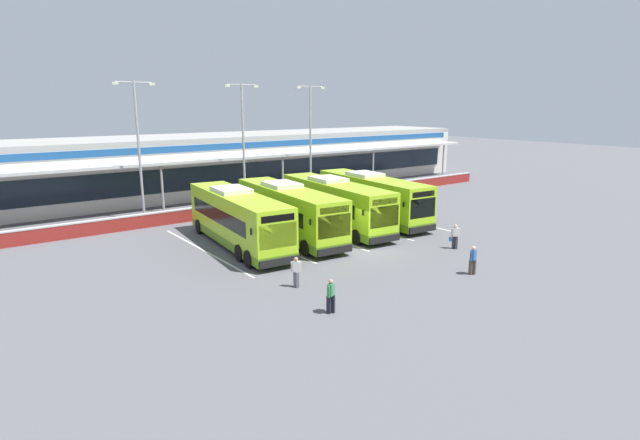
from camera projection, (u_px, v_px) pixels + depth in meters
name	position (u px, v px, depth m)	size (l,w,h in m)	color
ground_plane	(364.00, 250.00, 32.46)	(200.00, 200.00, 0.00)	#56565B
terminal_building	(194.00, 164.00, 52.75)	(70.00, 13.00, 6.00)	beige
red_barrier_wall	(253.00, 206.00, 43.63)	(60.00, 0.40, 1.10)	maroon
coach_bus_leftmost	(238.00, 220.00, 32.95)	(3.98, 12.35, 3.78)	#9ED11E
coach_bus_left_centre	(288.00, 212.00, 35.16)	(3.98, 12.35, 3.78)	#9ED11E
coach_bus_centre	(335.00, 205.00, 37.72)	(3.98, 12.35, 3.78)	#9ED11E
coach_bus_right_centre	(372.00, 198.00, 40.38)	(3.98, 12.35, 3.78)	#9ED11E
bay_stripe_far_west	(204.00, 251.00, 32.22)	(0.14, 13.00, 0.01)	silver
bay_stripe_west	(261.00, 240.00, 34.68)	(0.14, 13.00, 0.01)	silver
bay_stripe_mid_west	(310.00, 231.00, 37.13)	(0.14, 13.00, 0.01)	silver
bay_stripe_centre	(353.00, 223.00, 39.59)	(0.14, 13.00, 0.01)	silver
bay_stripe_mid_east	(391.00, 216.00, 42.05)	(0.14, 13.00, 0.01)	silver
pedestrian_with_handbag	(455.00, 236.00, 32.48)	(0.59, 0.55, 1.62)	#33333D
pedestrian_in_dark_coat	(473.00, 259.00, 27.54)	(0.54, 0.29, 1.62)	#4C4238
pedestrian_child	(296.00, 271.00, 25.60)	(0.48, 0.42, 1.62)	slate
pedestrian_near_bin	(331.00, 295.00, 22.39)	(0.52, 0.35, 1.62)	black
lamp_post_west	(138.00, 142.00, 39.64)	(3.24, 0.28, 11.00)	#9E9EA3
lamp_post_centre	(243.00, 138.00, 44.59)	(3.24, 0.28, 11.00)	#9E9EA3
lamp_post_east	(310.00, 135.00, 48.82)	(3.24, 0.28, 11.00)	#9E9EA3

